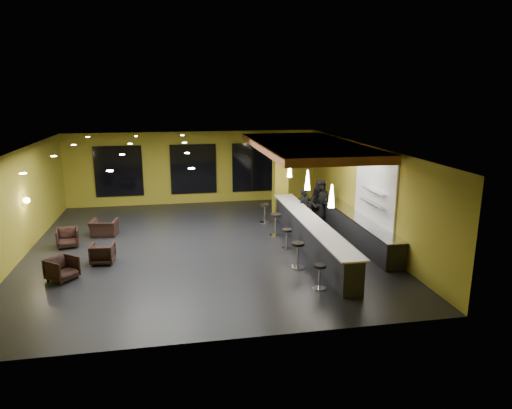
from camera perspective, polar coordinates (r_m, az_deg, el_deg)
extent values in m
cube|color=black|center=(16.54, -6.54, -5.26)|extent=(12.00, 13.00, 0.10)
cube|color=black|center=(15.73, -6.91, 7.22)|extent=(12.00, 13.00, 0.10)
cube|color=olive|center=(22.46, -7.84, 4.58)|extent=(12.00, 0.10, 3.50)
cube|color=olive|center=(9.80, -4.13, -7.83)|extent=(12.00, 0.10, 3.50)
cube|color=olive|center=(16.81, -27.76, -0.12)|extent=(0.10, 13.00, 3.50)
cube|color=olive|center=(17.47, 13.49, 1.62)|extent=(0.10, 13.00, 3.50)
cube|color=brown|center=(17.43, 6.23, 7.27)|extent=(3.60, 8.00, 0.28)
cube|color=black|center=(22.49, -16.79, 3.99)|extent=(2.20, 0.06, 2.40)
cube|color=black|center=(22.36, -7.83, 4.41)|extent=(2.20, 0.06, 2.40)
cube|color=black|center=(22.69, -0.21, 4.68)|extent=(2.20, 0.06, 2.40)
cube|color=white|center=(16.50, 14.63, 1.72)|extent=(0.06, 3.20, 2.40)
cube|color=black|center=(16.06, 6.78, -3.79)|extent=(0.60, 8.00, 1.00)
cube|color=silver|center=(15.91, 6.84, -1.99)|extent=(0.78, 8.10, 0.05)
cube|color=black|center=(17.20, 12.68, -3.08)|extent=(0.70, 6.00, 0.86)
cube|color=silver|center=(17.08, 12.76, -1.62)|extent=(0.72, 6.00, 0.03)
cube|color=silver|center=(16.35, 14.39, 0.18)|extent=(0.30, 1.50, 0.03)
cube|color=silver|center=(16.25, 14.49, 1.72)|extent=(0.30, 1.50, 0.03)
cube|color=#A69425|center=(20.07, 3.05, 3.57)|extent=(0.60, 0.60, 3.50)
sphere|color=#FFE5B2|center=(17.21, -26.77, 0.47)|extent=(0.22, 0.22, 0.22)
cone|color=white|center=(13.75, 9.43, 1.06)|extent=(0.20, 0.20, 0.70)
cone|color=white|center=(16.07, 6.45, 3.04)|extent=(0.20, 0.20, 0.70)
cone|color=white|center=(18.44, 4.22, 4.51)|extent=(0.20, 0.20, 0.70)
imported|color=black|center=(18.33, 6.11, -0.49)|extent=(0.70, 0.60, 1.63)
imported|color=black|center=(19.27, 7.70, -0.02)|extent=(0.81, 0.68, 1.50)
imported|color=black|center=(19.45, 8.03, 0.55)|extent=(0.88, 0.57, 1.80)
imported|color=black|center=(14.58, -23.09, -7.40)|extent=(1.05, 1.04, 0.69)
imported|color=black|center=(15.49, -18.61, -5.81)|extent=(0.76, 0.78, 0.66)
imported|color=black|center=(17.50, -22.49, -3.85)|extent=(0.84, 0.85, 0.68)
imported|color=black|center=(18.33, -18.45, -2.79)|extent=(1.06, 0.95, 0.62)
cylinder|color=silver|center=(13.11, 7.91, -10.32)|extent=(0.36, 0.36, 0.03)
cylinder|color=silver|center=(12.99, 7.95, -9.02)|extent=(0.06, 0.06, 0.64)
cylinder|color=black|center=(12.86, 8.01, -7.61)|extent=(0.34, 0.34, 0.07)
cylinder|color=silver|center=(14.47, 5.20, -7.83)|extent=(0.42, 0.42, 0.03)
cylinder|color=silver|center=(14.34, 5.23, -6.43)|extent=(0.07, 0.07, 0.74)
cylinder|color=black|center=(14.20, 5.27, -4.91)|extent=(0.40, 0.40, 0.08)
cylinder|color=silver|center=(16.12, 3.85, -5.49)|extent=(0.36, 0.36, 0.03)
cylinder|color=silver|center=(16.01, 3.87, -4.40)|extent=(0.06, 0.06, 0.64)
cylinder|color=black|center=(15.91, 3.89, -3.22)|extent=(0.35, 0.35, 0.07)
cylinder|color=silver|center=(17.50, 2.46, -3.86)|extent=(0.44, 0.44, 0.03)
cylinder|color=silver|center=(17.39, 2.47, -2.64)|extent=(0.08, 0.08, 0.76)
cylinder|color=black|center=(17.27, 2.49, -1.33)|extent=(0.41, 0.41, 0.09)
cylinder|color=silver|center=(19.18, 1.10, -2.24)|extent=(0.41, 0.41, 0.03)
cylinder|color=silver|center=(19.08, 1.11, -1.18)|extent=(0.07, 0.07, 0.72)
cylinder|color=black|center=(18.98, 1.11, -0.03)|extent=(0.39, 0.39, 0.08)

